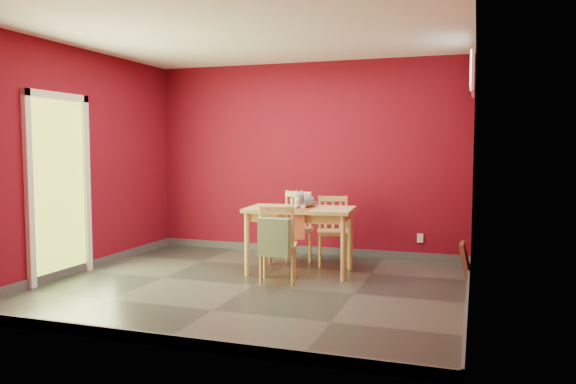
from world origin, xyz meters
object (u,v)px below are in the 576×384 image
(chair_far_left, at_px, (292,227))
(cat, at_px, (304,198))
(chair_far_right, at_px, (333,230))
(tote_bag, at_px, (274,237))
(picture_frame, at_px, (465,259))
(dining_table, at_px, (300,216))
(chair_near, at_px, (278,243))

(chair_far_left, relative_size, cat, 1.98)
(chair_far_right, distance_m, tote_bag, 1.44)
(chair_far_left, height_order, cat, cat)
(picture_frame, bearing_deg, tote_bag, -147.65)
(dining_table, height_order, cat, cat)
(tote_bag, bearing_deg, cat, 82.48)
(tote_bag, height_order, picture_frame, tote_bag)
(cat, xyz_separation_m, picture_frame, (1.84, 0.46, -0.71))
(picture_frame, bearing_deg, cat, -165.91)
(chair_far_left, distance_m, chair_far_right, 0.54)
(chair_far_right, xyz_separation_m, picture_frame, (1.64, -0.17, -0.25))
(chair_far_right, height_order, picture_frame, chair_far_right)
(tote_bag, bearing_deg, chair_far_right, 77.67)
(chair_near, relative_size, cat, 1.84)
(chair_near, xyz_separation_m, picture_frame, (1.98, 1.02, -0.25))
(chair_far_right, bearing_deg, cat, -107.96)
(chair_near, distance_m, cat, 0.74)
(picture_frame, bearing_deg, chair_near, -152.65)
(dining_table, bearing_deg, chair_near, -98.58)
(chair_far_right, relative_size, tote_bag, 1.82)
(chair_far_left, distance_m, cat, 0.74)
(chair_far_left, bearing_deg, tote_bag, -80.37)
(dining_table, distance_m, chair_near, 0.61)
(chair_far_left, xyz_separation_m, cat, (0.32, -0.51, 0.43))
(chair_far_right, height_order, cat, cat)
(tote_bag, height_order, cat, cat)
(chair_far_right, bearing_deg, picture_frame, -5.86)
(dining_table, distance_m, picture_frame, 2.01)
(dining_table, height_order, chair_far_right, chair_far_right)
(chair_far_left, bearing_deg, chair_near, -80.26)
(chair_near, relative_size, tote_bag, 1.81)
(dining_table, height_order, picture_frame, dining_table)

